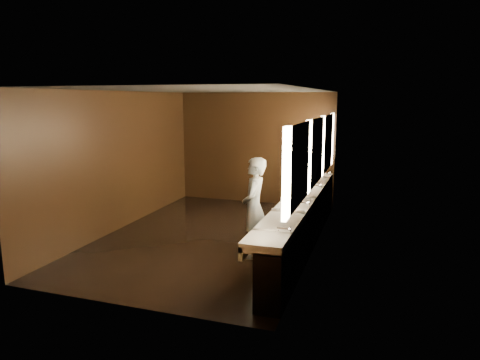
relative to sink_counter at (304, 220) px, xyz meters
The scene contains 10 objects.
floor 1.86m from the sink_counter, behind, with size 6.00×6.00×0.00m, color black.
ceiling 2.92m from the sink_counter, behind, with size 4.00×6.00×0.02m, color #2D2D2B.
wall_back 3.61m from the sink_counter, 120.87° to the left, with size 4.00×0.02×2.80m, color black.
wall_front 3.61m from the sink_counter, 120.87° to the right, with size 4.00×0.02×2.80m, color black.
wall_left 3.90m from the sink_counter, behind, with size 0.02×6.00×2.80m, color black.
wall_right 0.93m from the sink_counter, ahead, with size 0.02×6.00×2.80m, color black.
sink_counter is the anchor object (origin of this frame).
mirror_band 1.27m from the sink_counter, ahead, with size 0.06×5.03×1.15m.
person 1.10m from the sink_counter, 133.31° to the right, with size 0.62×0.41×1.70m, color #88AECC.
trash_bin 0.52m from the sink_counter, 116.58° to the right, with size 0.39×0.39×0.61m, color black.
Camera 1 is at (3.04, -7.42, 2.65)m, focal length 32.00 mm.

